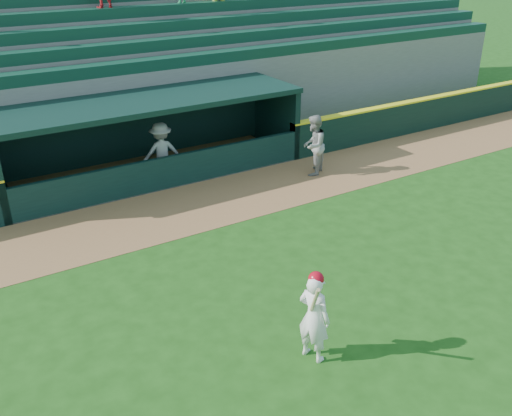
# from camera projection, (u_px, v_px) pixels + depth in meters

# --- Properties ---
(ground) EXTENTS (120.00, 120.00, 0.00)m
(ground) POSITION_uv_depth(u_px,v_px,m) (296.00, 290.00, 12.14)
(ground) COLOR #194611
(ground) RESTS_ON ground
(warning_track) EXTENTS (40.00, 3.00, 0.01)m
(warning_track) POSITION_uv_depth(u_px,v_px,m) (194.00, 207.00, 15.89)
(warning_track) COLOR brown
(warning_track) RESTS_ON ground
(field_wall_right) EXTENTS (15.50, 0.30, 1.20)m
(field_wall_right) POSITION_uv_depth(u_px,v_px,m) (451.00, 109.00, 22.74)
(field_wall_right) COLOR black
(field_wall_right) RESTS_ON ground
(wall_stripe_right) EXTENTS (15.50, 0.32, 0.06)m
(wall_stripe_right) POSITION_uv_depth(u_px,v_px,m) (453.00, 94.00, 22.47)
(wall_stripe_right) COLOR yellow
(wall_stripe_right) RESTS_ON field_wall_right
(dugout_player_front) EXTENTS (1.17, 1.13, 1.91)m
(dugout_player_front) POSITION_uv_depth(u_px,v_px,m) (314.00, 145.00, 17.71)
(dugout_player_front) COLOR gray
(dugout_player_front) RESTS_ON ground
(dugout_player_inside) EXTENTS (1.27, 0.84, 1.83)m
(dugout_player_inside) POSITION_uv_depth(u_px,v_px,m) (162.00, 152.00, 17.27)
(dugout_player_inside) COLOR #A0A09B
(dugout_player_inside) RESTS_ON ground
(dugout) EXTENTS (9.40, 2.80, 2.46)m
(dugout) POSITION_uv_depth(u_px,v_px,m) (147.00, 131.00, 17.69)
(dugout) COLOR slate
(dugout) RESTS_ON ground
(stands) EXTENTS (34.50, 6.25, 7.53)m
(stands) POSITION_uv_depth(u_px,v_px,m) (97.00, 71.00, 20.75)
(stands) COLOR slate
(stands) RESTS_ON ground
(batter_at_plate) EXTENTS (0.62, 0.81, 1.79)m
(batter_at_plate) POSITION_uv_depth(u_px,v_px,m) (314.00, 316.00, 9.84)
(batter_at_plate) COLOR white
(batter_at_plate) RESTS_ON ground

